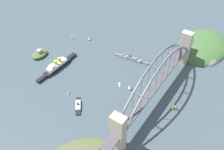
# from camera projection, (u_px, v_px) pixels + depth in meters

# --- Properties ---
(ground_plane) EXTENTS (1400.00, 1400.00, 0.00)m
(ground_plane) POSITION_uv_depth(u_px,v_px,m) (155.00, 98.00, 382.85)
(ground_plane) COLOR #3D4C56
(harbor_arch_bridge) EXTENTS (270.33, 18.07, 79.77)m
(harbor_arch_bridge) POSITION_uv_depth(u_px,v_px,m) (157.00, 82.00, 359.85)
(harbor_arch_bridge) COLOR #ADA38E
(harbor_arch_bridge) RESTS_ON ground
(headland_east_shore) EXTENTS (132.43, 93.39, 31.97)m
(headland_east_shore) POSITION_uv_depth(u_px,v_px,m) (203.00, 48.00, 481.68)
(headland_east_shore) COLOR #3D6033
(headland_east_shore) RESTS_ON ground
(ocean_liner) EXTENTS (92.61, 13.38, 18.72)m
(ocean_liner) POSITION_uv_depth(u_px,v_px,m) (57.00, 66.00, 432.10)
(ocean_liner) COLOR black
(ocean_liner) RESTS_ON ground
(naval_cruiser) EXTENTS (11.91, 66.54, 16.00)m
(naval_cruiser) POSITION_uv_depth(u_px,v_px,m) (131.00, 58.00, 452.17)
(naval_cruiser) COLOR slate
(naval_cruiser) RESTS_ON ground
(harbor_ferry_steamer) EXTENTS (30.61, 27.03, 6.92)m
(harbor_ferry_steamer) POSITION_uv_depth(u_px,v_px,m) (78.00, 106.00, 368.90)
(harbor_ferry_steamer) COLOR black
(harbor_ferry_steamer) RESTS_ON ground
(fort_island_mid_harbor) EXTENTS (32.13, 22.69, 14.13)m
(fort_island_mid_harbor) POSITION_uv_depth(u_px,v_px,m) (40.00, 54.00, 459.30)
(fort_island_mid_harbor) COLOR #4C6038
(fort_island_mid_harbor) RESTS_ON ground
(seaplane_taxiing_near_bridge) EXTENTS (10.62, 7.57, 4.95)m
(seaplane_taxiing_near_bridge) POSITION_uv_depth(u_px,v_px,m) (173.00, 106.00, 367.70)
(seaplane_taxiing_near_bridge) COLOR #B7B7B2
(seaplane_taxiing_near_bridge) RESTS_ON ground
(small_boat_0) EXTENTS (7.51, 10.73, 11.40)m
(small_boat_0) POSITION_uv_depth(u_px,v_px,m) (130.00, 87.00, 393.92)
(small_boat_0) COLOR #2D6B3D
(small_boat_0) RESTS_ON ground
(small_boat_1) EXTENTS (8.84, 5.94, 8.85)m
(small_boat_1) POSITION_uv_depth(u_px,v_px,m) (90.00, 38.00, 497.82)
(small_boat_1) COLOR black
(small_boat_1) RESTS_ON ground
(small_boat_2) EXTENTS (5.32, 7.33, 8.42)m
(small_boat_2) POSITION_uv_depth(u_px,v_px,m) (72.00, 37.00, 503.25)
(small_boat_2) COLOR brown
(small_boat_2) RESTS_ON ground
(small_boat_3) EXTENTS (9.11, 7.78, 2.08)m
(small_boat_3) POSITION_uv_depth(u_px,v_px,m) (120.00, 85.00, 403.67)
(small_boat_3) COLOR silver
(small_boat_3) RESTS_ON ground
(small_boat_4) EXTENTS (6.24, 3.70, 6.79)m
(small_boat_4) POSITION_uv_depth(u_px,v_px,m) (69.00, 92.00, 388.14)
(small_boat_4) COLOR gold
(small_boat_4) RESTS_ON ground
(channel_marker_buoy) EXTENTS (2.20, 2.20, 2.75)m
(channel_marker_buoy) POSITION_uv_depth(u_px,v_px,m) (138.00, 97.00, 383.70)
(channel_marker_buoy) COLOR red
(channel_marker_buoy) RESTS_ON ground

